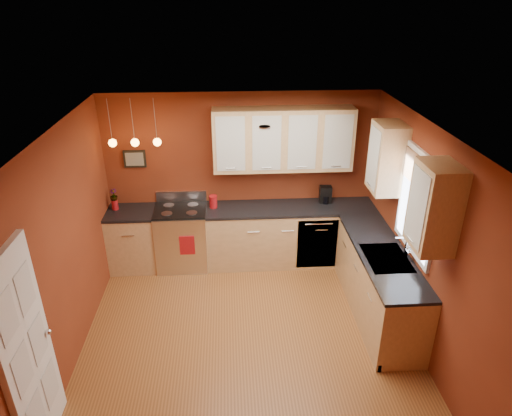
{
  "coord_description": "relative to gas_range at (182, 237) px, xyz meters",
  "views": [
    {
      "loc": [
        -0.19,
        -4.31,
        3.89
      ],
      "look_at": [
        0.15,
        1.0,
        1.32
      ],
      "focal_mm": 32.0,
      "sensor_mm": 36.0,
      "label": 1
    }
  ],
  "objects": [
    {
      "name": "window",
      "position": [
        2.89,
        -1.5,
        1.21
      ],
      "size": [
        0.06,
        1.02,
        1.22
      ],
      "color": "white",
      "rests_on": "wall_right"
    },
    {
      "name": "dishwasher_front",
      "position": [
        2.02,
        -0.29,
        -0.03
      ],
      "size": [
        0.6,
        0.02,
        0.8
      ],
      "primitive_type": "cube",
      "color": "silver",
      "rests_on": "base_cabinets_back_right"
    },
    {
      "name": "sink",
      "position": [
        2.62,
        -1.5,
        0.43
      ],
      "size": [
        0.5,
        0.7,
        0.33
      ],
      "color": "gray",
      "rests_on": "counter_right"
    },
    {
      "name": "counter_back_right",
      "position": [
        1.65,
        -0.0,
        0.44
      ],
      "size": [
        2.54,
        0.62,
        0.04
      ],
      "primitive_type": "cube",
      "color": "black",
      "rests_on": "base_cabinets_back_right"
    },
    {
      "name": "coffee_maker",
      "position": [
        2.19,
        0.13,
        0.58
      ],
      "size": [
        0.19,
        0.18,
        0.25
      ],
      "rotation": [
        0.0,
        0.0,
        -0.06
      ],
      "color": "black",
      "rests_on": "counter_back_right"
    },
    {
      "name": "floor",
      "position": [
        0.92,
        -1.8,
        -0.48
      ],
      "size": [
        4.2,
        4.2,
        0.0
      ],
      "primitive_type": "plane",
      "color": "#975B2C",
      "rests_on": "ground"
    },
    {
      "name": "wall_picture",
      "position": [
        -0.63,
        0.28,
        1.17
      ],
      "size": [
        0.32,
        0.03,
        0.26
      ],
      "primitive_type": "cube",
      "color": "black",
      "rests_on": "wall_back"
    },
    {
      "name": "counter_back_left",
      "position": [
        -0.73,
        -0.0,
        0.44
      ],
      "size": [
        0.7,
        0.62,
        0.04
      ],
      "primitive_type": "cube",
      "color": "black",
      "rests_on": "base_cabinets_back_left"
    },
    {
      "name": "wall_front",
      "position": [
        0.92,
        -3.9,
        0.82
      ],
      "size": [
        4.0,
        0.02,
        2.6
      ],
      "primitive_type": "cube",
      "color": "maroon",
      "rests_on": "floor"
    },
    {
      "name": "dish_towel",
      "position": [
        0.1,
        -0.33,
        0.04
      ],
      "size": [
        0.22,
        0.01,
        0.3
      ],
      "primitive_type": "cube",
      "color": "#A01115",
      "rests_on": "gas_range"
    },
    {
      "name": "upper_cabinets_back",
      "position": [
        1.52,
        0.12,
        1.47
      ],
      "size": [
        2.0,
        0.35,
        0.9
      ],
      "primitive_type": "cube",
      "color": "tan",
      "rests_on": "wall_back"
    },
    {
      "name": "pendant_lights",
      "position": [
        -0.53,
        -0.05,
        1.53
      ],
      "size": [
        0.71,
        0.11,
        0.66
      ],
      "color": "gray",
      "rests_on": "ceiling"
    },
    {
      "name": "flowers",
      "position": [
        -0.96,
        0.08,
        0.68
      ],
      "size": [
        0.14,
        0.14,
        0.19
      ],
      "primitive_type": "imported",
      "rotation": [
        0.0,
        0.0,
        -0.31
      ],
      "color": "#A01115",
      "rests_on": "red_vase"
    },
    {
      "name": "base_cabinets_right",
      "position": [
        2.62,
        -1.35,
        -0.03
      ],
      "size": [
        0.6,
        2.1,
        0.9
      ],
      "primitive_type": "cube",
      "color": "tan",
      "rests_on": "floor"
    },
    {
      "name": "wall_right",
      "position": [
        2.92,
        -1.8,
        0.82
      ],
      "size": [
        0.02,
        4.2,
        2.6
      ],
      "primitive_type": "cube",
      "color": "maroon",
      "rests_on": "floor"
    },
    {
      "name": "red_vase",
      "position": [
        -0.96,
        0.08,
        0.53
      ],
      "size": [
        0.09,
        0.09,
        0.15
      ],
      "primitive_type": "cylinder",
      "color": "#A01115",
      "rests_on": "counter_back_left"
    },
    {
      "name": "base_cabinets_back_left",
      "position": [
        -0.73,
        -0.0,
        -0.03
      ],
      "size": [
        0.7,
        0.6,
        0.9
      ],
      "primitive_type": "cube",
      "color": "tan",
      "rests_on": "floor"
    },
    {
      "name": "wall_back",
      "position": [
        0.92,
        0.3,
        0.82
      ],
      "size": [
        4.0,
        0.02,
        2.6
      ],
      "primitive_type": "cube",
      "color": "maroon",
      "rests_on": "floor"
    },
    {
      "name": "ceiling",
      "position": [
        0.92,
        -1.8,
        2.12
      ],
      "size": [
        4.0,
        4.2,
        0.02
      ],
      "primitive_type": "cube",
      "color": "white",
      "rests_on": "wall_back"
    },
    {
      "name": "counter_right",
      "position": [
        2.62,
        -1.35,
        0.44
      ],
      "size": [
        0.62,
        2.1,
        0.04
      ],
      "primitive_type": "cube",
      "color": "black",
      "rests_on": "base_cabinets_right"
    },
    {
      "name": "door_left_wall",
      "position": [
        -1.05,
        -3.0,
        0.54
      ],
      "size": [
        0.12,
        0.82,
        2.05
      ],
      "color": "white",
      "rests_on": "floor"
    },
    {
      "name": "red_canister",
      "position": [
        0.49,
        0.05,
        0.55
      ],
      "size": [
        0.12,
        0.12,
        0.19
      ],
      "color": "#A01115",
      "rests_on": "counter_back_right"
    },
    {
      "name": "base_cabinets_back_right",
      "position": [
        1.65,
        -0.0,
        -0.03
      ],
      "size": [
        2.54,
        0.6,
        0.9
      ],
      "primitive_type": "cube",
      "color": "tan",
      "rests_on": "floor"
    },
    {
      "name": "gas_range",
      "position": [
        0.0,
        0.0,
        0.0
      ],
      "size": [
        0.76,
        0.64,
        1.11
      ],
      "color": "silver",
      "rests_on": "floor"
    },
    {
      "name": "wall_left",
      "position": [
        -1.08,
        -1.8,
        0.82
      ],
      "size": [
        0.02,
        4.2,
        2.6
      ],
      "primitive_type": "cube",
      "color": "maroon",
      "rests_on": "floor"
    },
    {
      "name": "soap_pump",
      "position": [
        2.87,
        -1.56,
        0.55
      ],
      "size": [
        0.08,
        0.08,
        0.18
      ],
      "primitive_type": "imported",
      "rotation": [
        0.0,
        0.0,
        -0.01
      ],
      "color": "silver",
      "rests_on": "counter_right"
    },
    {
      "name": "upper_cabinets_right",
      "position": [
        2.75,
        -1.48,
        1.47
      ],
      "size": [
        0.35,
        1.95,
        0.9
      ],
      "primitive_type": "cube",
      "color": "tan",
      "rests_on": "wall_right"
    }
  ]
}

